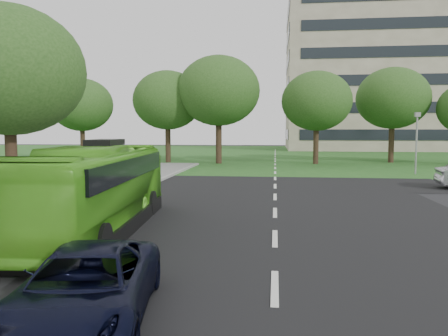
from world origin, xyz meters
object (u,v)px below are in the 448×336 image
Objects in this scene: tree_park_a at (168,100)px; tree_side_near at (8,71)px; tree_park_d at (393,98)px; suv at (86,288)px; tree_park_b at (219,91)px; tree_park_c at (317,101)px; office_building at (409,74)px; bus at (96,189)px; tree_park_f at (82,105)px; camera_pole at (417,135)px.

tree_park_a is 25.37m from tree_side_near.
suv is (-14.28, -37.73, -5.64)m from tree_park_d.
tree_park_b is 1.18× the size of tree_park_c.
tree_park_d reaches higher than tree_park_a.
office_building reaches higher than tree_park_c.
tree_park_c is 7.95m from tree_park_d.
suv is at bearing -52.80° from tree_side_near.
tree_park_c is 0.91× the size of bus.
camera_pole is at bearing -19.30° from tree_park_f.
tree_park_c is at bearing -1.80° from tree_park_a.
office_building is at bearing 70.33° from camera_pole.
suv is (2.32, -34.63, -6.24)m from tree_park_b.
camera_pole is (15.50, 19.72, 1.52)m from bus.
office_building is at bearing 71.62° from tree_park_d.
tree_park_c reaches higher than bus.
camera_pole is at bearing -96.10° from tree_park_d.
tree_park_d is at bearing 79.46° from camera_pole.
tree_park_d is 2.09× the size of camera_pole.
tree_park_f is 1.93× the size of suv.
office_building is 9.08× the size of camera_pole.
tree_park_c is at bearing 120.16° from camera_pole.
tree_park_d reaches higher than tree_park_c.
tree_park_d is (-10.71, -32.23, -6.25)m from office_building.
bus is (-0.15, -28.32, -5.52)m from tree_park_b.
tree_park_c reaches higher than camera_pole.
tree_park_c is at bearing 67.93° from bus.
tree_park_b is at bearing -169.43° from tree_park_d.
tree_park_a reaches higher than tree_park_f.
tree_park_b is at bearing 146.29° from camera_pole.
tree_side_near is at bearing -102.39° from tree_park_b.
suv is at bearing -110.73° from tree_park_d.
camera_pole reaches higher than suv.
tree_park_c is at bearing -160.32° from tree_park_d.
tree_park_a is 0.94× the size of bus.
tree_park_c reaches higher than tree_side_near.
tree_park_a is at bearing -174.16° from tree_park_d.
tree_park_d is (21.75, 2.23, 0.17)m from tree_park_a.
office_building is 4.64× the size of tree_park_c.
tree_park_b is (5.15, -0.87, 0.77)m from tree_park_a.
tree_park_a is 1.06× the size of tree_park_f.
bus is at bearing -80.28° from tree_park_a.
tree_park_f is at bearing 108.86° from tree_side_near.
tree_park_d is 2.10× the size of suv.
office_building is 75.23m from suv.
office_building is 47.77m from tree_park_a.
office_building is at bearing 52.29° from tree_park_b.
camera_pole is at bearing 47.64° from bus.
office_building is 68.52m from tree_side_near.
bus is at bearing -36.22° from tree_side_near.
tree_park_b is at bearing -9.60° from tree_park_a.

